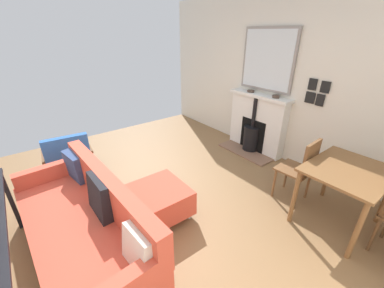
# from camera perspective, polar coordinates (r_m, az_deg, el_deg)

# --- Properties ---
(ground_plane) EXTENTS (5.56, 5.41, 0.01)m
(ground_plane) POSITION_cam_1_polar(r_m,az_deg,el_deg) (3.35, -14.22, -14.16)
(ground_plane) COLOR olive
(wall_left) EXTENTS (0.12, 5.41, 2.72)m
(wall_left) POSITION_cam_1_polar(r_m,az_deg,el_deg) (4.48, 18.95, 14.83)
(wall_left) COLOR silver
(wall_left) RESTS_ON ground
(fireplace) EXTENTS (0.55, 1.21, 1.09)m
(fireplace) POSITION_cam_1_polar(r_m,az_deg,el_deg) (4.60, 15.14, 4.20)
(fireplace) COLOR brown
(fireplace) RESTS_ON ground
(mirror_over_mantel) EXTENTS (0.04, 1.02, 1.03)m
(mirror_over_mantel) POSITION_cam_1_polar(r_m,az_deg,el_deg) (4.41, 17.83, 18.83)
(mirror_over_mantel) COLOR gray
(mantel_bowl_near) EXTENTS (0.13, 0.13, 0.04)m
(mantel_bowl_near) POSITION_cam_1_polar(r_m,az_deg,el_deg) (4.55, 14.05, 12.37)
(mantel_bowl_near) COLOR #47382D
(mantel_bowl_near) RESTS_ON fireplace
(mantel_bowl_far) EXTENTS (0.12, 0.12, 0.05)m
(mantel_bowl_far) POSITION_cam_1_polar(r_m,az_deg,el_deg) (4.25, 19.66, 10.82)
(mantel_bowl_far) COLOR #47382D
(mantel_bowl_far) RESTS_ON fireplace
(sofa) EXTENTS (0.93, 2.12, 0.82)m
(sofa) POSITION_cam_1_polar(r_m,az_deg,el_deg) (2.72, -24.41, -17.15)
(sofa) COLOR #B2B2B7
(sofa) RESTS_ON ground
(ottoman) EXTENTS (0.64, 0.67, 0.40)m
(ottoman) POSITION_cam_1_polar(r_m,az_deg,el_deg) (2.98, -7.87, -13.15)
(ottoman) COLOR #B2B2B7
(ottoman) RESTS_ON ground
(armchair_accent) EXTENTS (0.73, 0.65, 0.76)m
(armchair_accent) POSITION_cam_1_polar(r_m,az_deg,el_deg) (4.05, -27.89, -2.07)
(armchair_accent) COLOR brown
(armchair_accent) RESTS_ON ground
(dining_table) EXTENTS (0.93, 0.75, 0.75)m
(dining_table) POSITION_cam_1_polar(r_m,az_deg,el_deg) (3.14, 33.41, -6.78)
(dining_table) COLOR brown
(dining_table) RESTS_ON ground
(dining_chair_near_fireplace) EXTENTS (0.42, 0.42, 0.91)m
(dining_chair_near_fireplace) POSITION_cam_1_polar(r_m,az_deg,el_deg) (3.34, 25.04, -4.95)
(dining_chair_near_fireplace) COLOR brown
(dining_chair_near_fireplace) RESTS_ON ground
(photo_gallery_row) EXTENTS (0.02, 0.32, 0.38)m
(photo_gallery_row) POSITION_cam_1_polar(r_m,az_deg,el_deg) (4.03, 27.96, 10.97)
(photo_gallery_row) COLOR black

